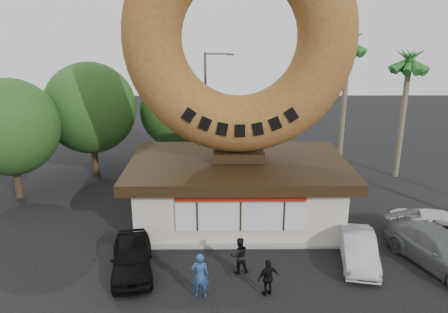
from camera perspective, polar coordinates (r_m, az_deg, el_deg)
ground at (r=18.53m, az=2.53°, el=-16.14°), size 90.00×90.00×0.00m
donut_shop at (r=23.02m, az=1.85°, el=-4.11°), size 11.20×7.20×3.80m
giant_donut at (r=21.41m, az=2.06°, el=15.22°), size 11.19×2.85×11.19m
tree_west at (r=30.19m, az=-17.07°, el=6.07°), size 6.00×6.00×7.65m
tree_mid at (r=31.17m, az=-6.16°, el=5.93°), size 5.20×5.20×6.63m
tree_far at (r=27.86m, az=-26.20°, el=3.45°), size 5.60×5.60×7.14m
palm_near at (r=30.61m, az=15.95°, el=13.47°), size 2.60×2.60×9.75m
palm_far at (r=30.44m, az=23.03°, el=10.98°), size 2.60×2.60×8.75m
street_lamp at (r=31.93m, az=-2.15°, el=7.14°), size 2.11×0.20×8.00m
person_left at (r=17.25m, az=-3.15°, el=-15.26°), size 0.70×0.48×1.87m
person_center at (r=18.75m, az=2.00°, el=-12.79°), size 0.89×0.76×1.60m
person_right at (r=17.50m, az=5.78°, el=-15.45°), size 0.97×0.72×1.53m
car_black at (r=19.22m, az=-11.95°, el=-12.72°), size 2.39×4.37×1.41m
car_silver at (r=20.36m, az=17.16°, el=-11.48°), size 2.04×4.15×1.31m
car_grey at (r=21.35m, az=26.42°, el=-10.88°), size 3.92×5.69×1.53m
car_white at (r=23.82m, az=26.73°, el=-8.20°), size 5.28×3.44×1.35m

